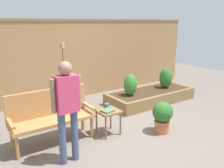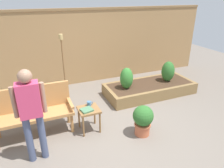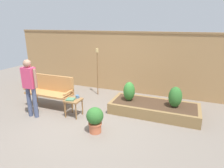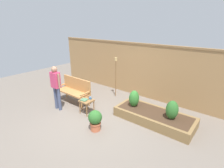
# 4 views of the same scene
# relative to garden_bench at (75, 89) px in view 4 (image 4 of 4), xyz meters

# --- Properties ---
(ground_plane) EXTENTS (14.00, 14.00, 0.00)m
(ground_plane) POSITION_rel_garden_bench_xyz_m (1.40, -0.49, -0.54)
(ground_plane) COLOR #70665B
(fence_back) EXTENTS (8.40, 0.14, 2.16)m
(fence_back) POSITION_rel_garden_bench_xyz_m (1.40, 2.11, 0.55)
(fence_back) COLOR #A37A4C
(fence_back) RESTS_ON ground_plane
(garden_bench) EXTENTS (1.44, 0.48, 0.94)m
(garden_bench) POSITION_rel_garden_bench_xyz_m (0.00, 0.00, 0.00)
(garden_bench) COLOR #B77F47
(garden_bench) RESTS_ON ground_plane
(side_table) EXTENTS (0.40, 0.40, 0.48)m
(side_table) POSITION_rel_garden_bench_xyz_m (0.99, -0.34, -0.15)
(side_table) COLOR olive
(side_table) RESTS_ON ground_plane
(cup_on_table) EXTENTS (0.12, 0.08, 0.09)m
(cup_on_table) POSITION_rel_garden_bench_xyz_m (1.04, -0.21, -0.02)
(cup_on_table) COLOR teal
(cup_on_table) RESTS_ON side_table
(book_on_table) EXTENTS (0.25, 0.23, 0.03)m
(book_on_table) POSITION_rel_garden_bench_xyz_m (0.94, -0.39, -0.05)
(book_on_table) COLOR #4C7A56
(book_on_table) RESTS_ON side_table
(potted_boxwood) EXTENTS (0.39, 0.39, 0.61)m
(potted_boxwood) POSITION_rel_garden_bench_xyz_m (1.89, -0.86, -0.20)
(potted_boxwood) COLOR #C66642
(potted_boxwood) RESTS_ON ground_plane
(raised_planter_bed) EXTENTS (2.40, 1.00, 0.30)m
(raised_planter_bed) POSITION_rel_garden_bench_xyz_m (2.98, 0.61, -0.39)
(raised_planter_bed) COLOR olive
(raised_planter_bed) RESTS_ON ground_plane
(shrub_near_bench) EXTENTS (0.33, 0.33, 0.54)m
(shrub_near_bench) POSITION_rel_garden_bench_xyz_m (2.26, 0.59, 0.03)
(shrub_near_bench) COLOR brown
(shrub_near_bench) RESTS_ON raised_planter_bed
(shrub_far_corner) EXTENTS (0.35, 0.35, 0.55)m
(shrub_far_corner) POSITION_rel_garden_bench_xyz_m (3.51, 0.59, 0.03)
(shrub_far_corner) COLOR brown
(shrub_far_corner) RESTS_ON raised_planter_bed
(tiki_torch) EXTENTS (0.10, 0.10, 1.62)m
(tiki_torch) POSITION_rel_garden_bench_xyz_m (0.87, 1.41, 0.57)
(tiki_torch) COLOR brown
(tiki_torch) RESTS_ON ground_plane
(person_by_bench) EXTENTS (0.47, 0.20, 1.56)m
(person_by_bench) POSITION_rel_garden_bench_xyz_m (-0.01, -0.76, 0.39)
(person_by_bench) COLOR #475170
(person_by_bench) RESTS_ON ground_plane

